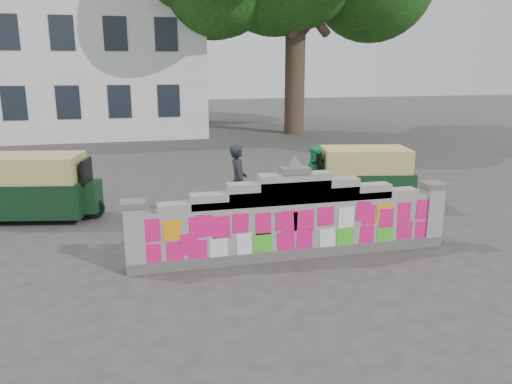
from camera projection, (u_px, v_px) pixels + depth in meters
ground at (293, 256)px, 9.89m from camera, size 100.00×100.00×0.00m
parapet_wall at (294, 220)px, 9.70m from camera, size 6.48×0.44×2.01m
building at (52, 60)px, 27.92m from camera, size 16.00×10.00×8.90m
cyclist_bike at (238, 205)px, 11.67m from camera, size 1.95×0.87×0.99m
cyclist_rider at (238, 191)px, 11.59m from camera, size 0.47×0.66×1.68m
pedestrian at (316, 177)px, 13.08m from camera, size 0.98×1.03×1.67m
rickshaw_left at (37, 186)px, 12.10m from camera, size 2.98×1.81×1.60m
rickshaw_right at (361, 176)px, 13.31m from camera, size 2.92×1.78×1.57m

